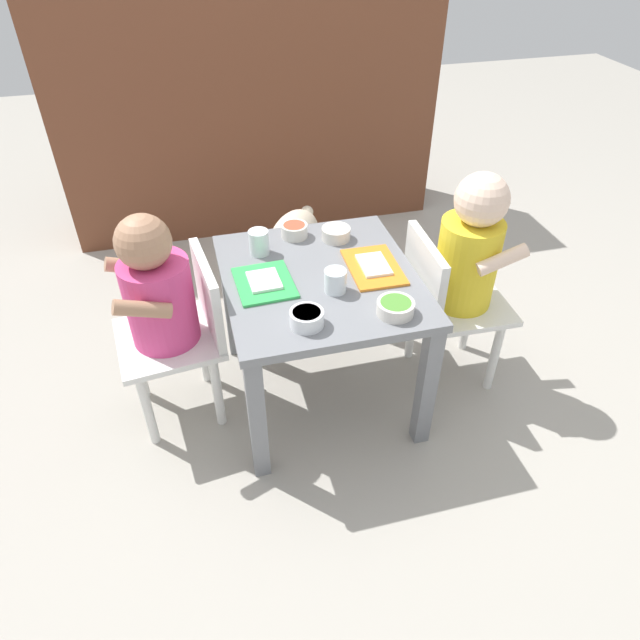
{
  "coord_description": "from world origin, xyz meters",
  "views": [
    {
      "loc": [
        -0.33,
        -1.27,
        1.33
      ],
      "look_at": [
        0.0,
        0.0,
        0.29
      ],
      "focal_mm": 32.04,
      "sensor_mm": 36.0,
      "label": 1
    }
  ],
  "objects_px": {
    "veggie_bowl_far": "(336,233)",
    "dog": "(292,241)",
    "cereal_bowl_right_side": "(307,318)",
    "veggie_bowl_near": "(294,230)",
    "food_tray_left": "(264,281)",
    "cereal_bowl_left_side": "(395,307)",
    "seated_child_left": "(163,299)",
    "water_cup_right": "(335,282)",
    "seated_child_right": "(465,260)",
    "food_tray_right": "(373,266)",
    "dining_table": "(320,299)",
    "water_cup_left": "(259,243)"
  },
  "relations": [
    {
      "from": "veggie_bowl_far",
      "to": "dog",
      "type": "bearing_deg",
      "value": 97.71
    },
    {
      "from": "cereal_bowl_right_side",
      "to": "veggie_bowl_near",
      "type": "bearing_deg",
      "value": 81.61
    },
    {
      "from": "food_tray_left",
      "to": "cereal_bowl_right_side",
      "type": "xyz_separation_m",
      "value": [
        0.07,
        -0.2,
        0.02
      ]
    },
    {
      "from": "cereal_bowl_left_side",
      "to": "seated_child_left",
      "type": "bearing_deg",
      "value": 157.02
    },
    {
      "from": "veggie_bowl_far",
      "to": "cereal_bowl_left_side",
      "type": "distance_m",
      "value": 0.4
    },
    {
      "from": "water_cup_right",
      "to": "veggie_bowl_near",
      "type": "relative_size",
      "value": 0.77
    },
    {
      "from": "seated_child_right",
      "to": "cereal_bowl_left_side",
      "type": "bearing_deg",
      "value": -146.03
    },
    {
      "from": "food_tray_right",
      "to": "veggie_bowl_far",
      "type": "distance_m",
      "value": 0.19
    },
    {
      "from": "water_cup_right",
      "to": "cereal_bowl_left_side",
      "type": "xyz_separation_m",
      "value": [
        0.12,
        -0.13,
        -0.01
      ]
    },
    {
      "from": "dining_table",
      "to": "seated_child_right",
      "type": "relative_size",
      "value": 0.83
    },
    {
      "from": "cereal_bowl_left_side",
      "to": "seated_child_right",
      "type": "bearing_deg",
      "value": 33.97
    },
    {
      "from": "seated_child_right",
      "to": "cereal_bowl_right_side",
      "type": "distance_m",
      "value": 0.55
    },
    {
      "from": "water_cup_right",
      "to": "veggie_bowl_far",
      "type": "distance_m",
      "value": 0.27
    },
    {
      "from": "dog",
      "to": "cereal_bowl_left_side",
      "type": "relative_size",
      "value": 4.0
    },
    {
      "from": "cereal_bowl_right_side",
      "to": "veggie_bowl_near",
      "type": "height_order",
      "value": "same"
    },
    {
      "from": "veggie_bowl_near",
      "to": "dog",
      "type": "bearing_deg",
      "value": 79.98
    },
    {
      "from": "seated_child_right",
      "to": "water_cup_right",
      "type": "bearing_deg",
      "value": -171.62
    },
    {
      "from": "water_cup_right",
      "to": "water_cup_left",
      "type": "bearing_deg",
      "value": 124.6
    },
    {
      "from": "dog",
      "to": "veggie_bowl_far",
      "type": "distance_m",
      "value": 0.48
    },
    {
      "from": "seated_child_right",
      "to": "dog",
      "type": "height_order",
      "value": "seated_child_right"
    },
    {
      "from": "food_tray_left",
      "to": "cereal_bowl_left_side",
      "type": "relative_size",
      "value": 1.98
    },
    {
      "from": "food_tray_left",
      "to": "veggie_bowl_near",
      "type": "bearing_deg",
      "value": 59.06
    },
    {
      "from": "water_cup_left",
      "to": "veggie_bowl_near",
      "type": "height_order",
      "value": "water_cup_left"
    },
    {
      "from": "cereal_bowl_left_side",
      "to": "veggie_bowl_near",
      "type": "distance_m",
      "value": 0.47
    },
    {
      "from": "veggie_bowl_far",
      "to": "food_tray_right",
      "type": "bearing_deg",
      "value": -71.72
    },
    {
      "from": "water_cup_right",
      "to": "veggie_bowl_near",
      "type": "xyz_separation_m",
      "value": [
        -0.04,
        0.3,
        -0.01
      ]
    },
    {
      "from": "water_cup_right",
      "to": "cereal_bowl_right_side",
      "type": "relative_size",
      "value": 0.74
    },
    {
      "from": "seated_child_left",
      "to": "veggie_bowl_far",
      "type": "bearing_deg",
      "value": 16.07
    },
    {
      "from": "dining_table",
      "to": "water_cup_right",
      "type": "bearing_deg",
      "value": -74.2
    },
    {
      "from": "seated_child_left",
      "to": "seated_child_right",
      "type": "distance_m",
      "value": 0.86
    },
    {
      "from": "water_cup_right",
      "to": "veggie_bowl_near",
      "type": "height_order",
      "value": "water_cup_right"
    },
    {
      "from": "food_tray_right",
      "to": "cereal_bowl_right_side",
      "type": "relative_size",
      "value": 2.5
    },
    {
      "from": "water_cup_left",
      "to": "cereal_bowl_left_side",
      "type": "bearing_deg",
      "value": -52.53
    },
    {
      "from": "water_cup_left",
      "to": "cereal_bowl_right_side",
      "type": "relative_size",
      "value": 0.85
    },
    {
      "from": "food_tray_left",
      "to": "water_cup_right",
      "type": "height_order",
      "value": "water_cup_right"
    },
    {
      "from": "cereal_bowl_right_side",
      "to": "dining_table",
      "type": "bearing_deg",
      "value": 66.97
    },
    {
      "from": "dog",
      "to": "cereal_bowl_left_side",
      "type": "bearing_deg",
      "value": -82.87
    },
    {
      "from": "dog",
      "to": "seated_child_left",
      "type": "bearing_deg",
      "value": -130.08
    },
    {
      "from": "seated_child_right",
      "to": "dining_table",
      "type": "bearing_deg",
      "value": 177.7
    },
    {
      "from": "dog",
      "to": "water_cup_left",
      "type": "distance_m",
      "value": 0.54
    },
    {
      "from": "seated_child_left",
      "to": "water_cup_right",
      "type": "xyz_separation_m",
      "value": [
        0.45,
        -0.11,
        0.05
      ]
    },
    {
      "from": "cereal_bowl_right_side",
      "to": "water_cup_left",
      "type": "bearing_deg",
      "value": 98.89
    },
    {
      "from": "dining_table",
      "to": "dog",
      "type": "bearing_deg",
      "value": 85.93
    },
    {
      "from": "food_tray_right",
      "to": "veggie_bowl_near",
      "type": "bearing_deg",
      "value": 128.51
    },
    {
      "from": "veggie_bowl_near",
      "to": "seated_child_right",
      "type": "bearing_deg",
      "value": -28.57
    },
    {
      "from": "cereal_bowl_left_side",
      "to": "veggie_bowl_near",
      "type": "xyz_separation_m",
      "value": [
        -0.16,
        0.44,
        0.0
      ]
    },
    {
      "from": "dining_table",
      "to": "water_cup_left",
      "type": "distance_m",
      "value": 0.24
    },
    {
      "from": "food_tray_right",
      "to": "cereal_bowl_left_side",
      "type": "distance_m",
      "value": 0.22
    },
    {
      "from": "dog",
      "to": "cereal_bowl_right_side",
      "type": "height_order",
      "value": "cereal_bowl_right_side"
    },
    {
      "from": "seated_child_right",
      "to": "veggie_bowl_far",
      "type": "xyz_separation_m",
      "value": [
        -0.33,
        0.2,
        0.02
      ]
    }
  ]
}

